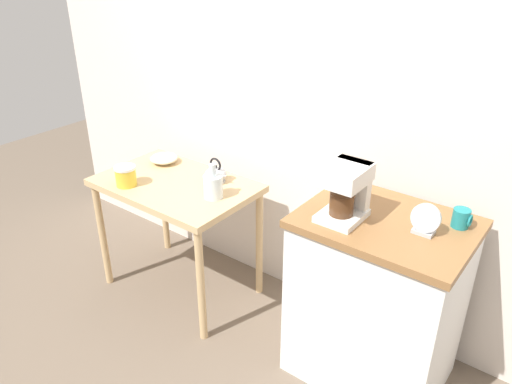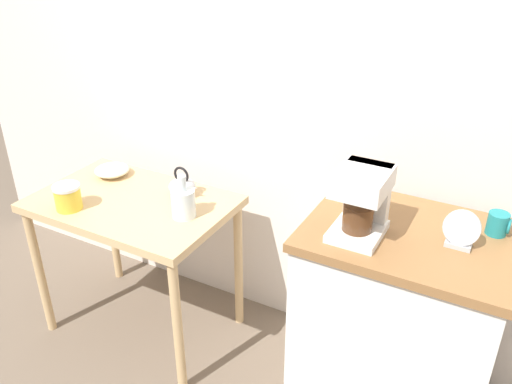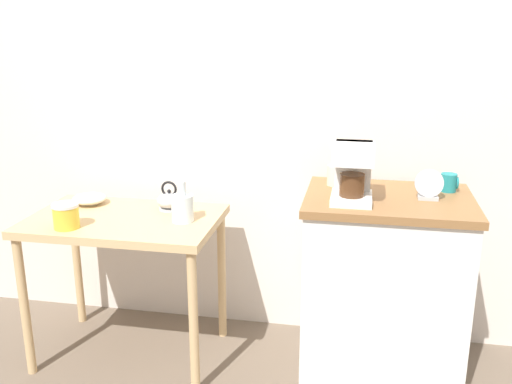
{
  "view_description": "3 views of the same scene",
  "coord_description": "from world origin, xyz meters",
  "px_view_note": "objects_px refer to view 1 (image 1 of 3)",
  "views": [
    {
      "loc": [
        1.36,
        -1.82,
        2.04
      ],
      "look_at": [
        -0.04,
        0.02,
        0.86
      ],
      "focal_mm": 34.89,
      "sensor_mm": 36.0,
      "label": 1
    },
    {
      "loc": [
        0.94,
        -1.66,
        1.95
      ],
      "look_at": [
        0.04,
        0.01,
        0.96
      ],
      "focal_mm": 37.03,
      "sensor_mm": 36.0,
      "label": 2
    },
    {
      "loc": [
        0.53,
        -2.5,
        1.67
      ],
      "look_at": [
        0.06,
        -0.05,
        0.93
      ],
      "focal_mm": 39.93,
      "sensor_mm": 36.0,
      "label": 3
    }
  ],
  "objects_px": {
    "teakettle": "(216,174)",
    "glass_carafe_vase": "(213,186)",
    "mug_small_cream": "(353,184)",
    "bowl_stoneware": "(164,158)",
    "canister_enamel": "(126,176)",
    "table_clock": "(425,221)",
    "mug_dark_teal": "(461,218)",
    "coffee_maker": "(346,189)"
  },
  "relations": [
    {
      "from": "canister_enamel",
      "to": "coffee_maker",
      "type": "xyz_separation_m",
      "value": [
        1.3,
        0.2,
        0.23
      ]
    },
    {
      "from": "glass_carafe_vase",
      "to": "coffee_maker",
      "type": "distance_m",
      "value": 0.83
    },
    {
      "from": "teakettle",
      "to": "coffee_maker",
      "type": "xyz_separation_m",
      "value": [
        0.92,
        -0.16,
        0.24
      ]
    },
    {
      "from": "teakettle",
      "to": "glass_carafe_vase",
      "type": "xyz_separation_m",
      "value": [
        0.12,
        -0.16,
        0.02
      ]
    },
    {
      "from": "bowl_stoneware",
      "to": "canister_enamel",
      "type": "relative_size",
      "value": 1.44
    },
    {
      "from": "coffee_maker",
      "to": "glass_carafe_vase",
      "type": "bearing_deg",
      "value": -179.83
    },
    {
      "from": "glass_carafe_vase",
      "to": "coffee_maker",
      "type": "height_order",
      "value": "coffee_maker"
    },
    {
      "from": "mug_small_cream",
      "to": "bowl_stoneware",
      "type": "bearing_deg",
      "value": -176.57
    },
    {
      "from": "mug_small_cream",
      "to": "teakettle",
      "type": "bearing_deg",
      "value": -174.34
    },
    {
      "from": "bowl_stoneware",
      "to": "table_clock",
      "type": "xyz_separation_m",
      "value": [
        1.7,
        -0.08,
        0.18
      ]
    },
    {
      "from": "mug_small_cream",
      "to": "table_clock",
      "type": "relative_size",
      "value": 0.72
    },
    {
      "from": "mug_dark_teal",
      "to": "table_clock",
      "type": "xyz_separation_m",
      "value": [
        -0.11,
        -0.15,
        0.02
      ]
    },
    {
      "from": "teakettle",
      "to": "canister_enamel",
      "type": "distance_m",
      "value": 0.52
    },
    {
      "from": "bowl_stoneware",
      "to": "canister_enamel",
      "type": "xyz_separation_m",
      "value": [
        0.06,
        -0.36,
        0.03
      ]
    },
    {
      "from": "bowl_stoneware",
      "to": "canister_enamel",
      "type": "height_order",
      "value": "canister_enamel"
    },
    {
      "from": "coffee_maker",
      "to": "teakettle",
      "type": "bearing_deg",
      "value": 170.36
    },
    {
      "from": "canister_enamel",
      "to": "mug_small_cream",
      "type": "relative_size",
      "value": 1.23
    },
    {
      "from": "canister_enamel",
      "to": "mug_small_cream",
      "type": "bearing_deg",
      "value": 19.66
    },
    {
      "from": "bowl_stoneware",
      "to": "teakettle",
      "type": "distance_m",
      "value": 0.45
    },
    {
      "from": "canister_enamel",
      "to": "mug_small_cream",
      "type": "distance_m",
      "value": 1.3
    },
    {
      "from": "coffee_maker",
      "to": "mug_small_cream",
      "type": "distance_m",
      "value": 0.27
    },
    {
      "from": "canister_enamel",
      "to": "coffee_maker",
      "type": "relative_size",
      "value": 0.47
    },
    {
      "from": "coffee_maker",
      "to": "table_clock",
      "type": "bearing_deg",
      "value": 13.38
    },
    {
      "from": "mug_small_cream",
      "to": "coffee_maker",
      "type": "bearing_deg",
      "value": -70.51
    },
    {
      "from": "bowl_stoneware",
      "to": "mug_dark_teal",
      "type": "bearing_deg",
      "value": 2.15
    },
    {
      "from": "bowl_stoneware",
      "to": "coffee_maker",
      "type": "xyz_separation_m",
      "value": [
        1.36,
        -0.16,
        0.26
      ]
    },
    {
      "from": "table_clock",
      "to": "bowl_stoneware",
      "type": "bearing_deg",
      "value": 177.29
    },
    {
      "from": "teakettle",
      "to": "canister_enamel",
      "type": "bearing_deg",
      "value": -137.44
    },
    {
      "from": "canister_enamel",
      "to": "mug_dark_teal",
      "type": "distance_m",
      "value": 1.8
    },
    {
      "from": "bowl_stoneware",
      "to": "canister_enamel",
      "type": "distance_m",
      "value": 0.36
    },
    {
      "from": "glass_carafe_vase",
      "to": "coffee_maker",
      "type": "xyz_separation_m",
      "value": [
        0.8,
        0.0,
        0.22
      ]
    },
    {
      "from": "glass_carafe_vase",
      "to": "mug_small_cream",
      "type": "distance_m",
      "value": 0.76
    },
    {
      "from": "canister_enamel",
      "to": "glass_carafe_vase",
      "type": "bearing_deg",
      "value": 21.05
    },
    {
      "from": "canister_enamel",
      "to": "teakettle",
      "type": "bearing_deg",
      "value": 42.56
    },
    {
      "from": "bowl_stoneware",
      "to": "teakettle",
      "type": "relative_size",
      "value": 1.12
    },
    {
      "from": "table_clock",
      "to": "glass_carafe_vase",
      "type": "bearing_deg",
      "value": -175.81
    },
    {
      "from": "coffee_maker",
      "to": "table_clock",
      "type": "xyz_separation_m",
      "value": [
        0.34,
        0.08,
        -0.08
      ]
    },
    {
      "from": "glass_carafe_vase",
      "to": "mug_small_cream",
      "type": "xyz_separation_m",
      "value": [
        0.71,
        0.24,
        0.13
      ]
    },
    {
      "from": "mug_dark_teal",
      "to": "mug_small_cream",
      "type": "xyz_separation_m",
      "value": [
        -0.53,
        0.01,
        0.01
      ]
    },
    {
      "from": "canister_enamel",
      "to": "table_clock",
      "type": "bearing_deg",
      "value": 9.58
    },
    {
      "from": "teakettle",
      "to": "glass_carafe_vase",
      "type": "distance_m",
      "value": 0.2
    },
    {
      "from": "mug_dark_teal",
      "to": "mug_small_cream",
      "type": "distance_m",
      "value": 0.53
    }
  ]
}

